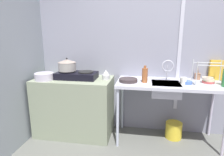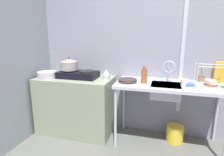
# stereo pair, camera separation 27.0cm
# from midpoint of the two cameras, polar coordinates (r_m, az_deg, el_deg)

# --- Properties ---
(wall_back) EXTENTS (4.48, 0.10, 2.50)m
(wall_back) POSITION_cam_midpoint_polar(r_m,az_deg,el_deg) (2.93, 11.64, 7.95)
(wall_back) COLOR gray
(wall_back) RESTS_ON ground
(wall_metal_strip) EXTENTS (0.05, 0.01, 2.00)m
(wall_metal_strip) POSITION_cam_midpoint_polar(r_m,az_deg,el_deg) (2.88, 17.00, 10.06)
(wall_metal_strip) COLOR silver
(counter_concrete) EXTENTS (1.11, 0.61, 0.86)m
(counter_concrete) POSITION_cam_midpoint_polar(r_m,az_deg,el_deg) (3.01, -13.55, -8.13)
(counter_concrete) COLOR gray
(counter_concrete) RESTS_ON ground
(counter_sink) EXTENTS (1.40, 0.61, 0.86)m
(counter_sink) POSITION_cam_midpoint_polar(r_m,az_deg,el_deg) (2.67, 13.75, -2.71)
(counter_sink) COLOR silver
(counter_sink) RESTS_ON ground
(stove) EXTENTS (0.58, 0.31, 0.11)m
(stove) POSITION_cam_midpoint_polar(r_m,az_deg,el_deg) (2.85, -13.08, 0.81)
(stove) COLOR black
(stove) RESTS_ON counter_concrete
(pot_on_left_burner) EXTENTS (0.26, 0.26, 0.19)m
(pot_on_left_burner) POSITION_cam_midpoint_polar(r_m,az_deg,el_deg) (2.88, -15.79, 3.69)
(pot_on_left_burner) COLOR gray
(pot_on_left_burner) RESTS_ON stove
(pot_beside_stove) EXTENTS (0.26, 0.26, 0.10)m
(pot_beside_stove) POSITION_cam_midpoint_polar(r_m,az_deg,el_deg) (2.91, -21.95, 0.40)
(pot_beside_stove) COLOR silver
(pot_beside_stove) RESTS_ON counter_concrete
(percolator) EXTENTS (0.11, 0.11, 0.14)m
(percolator) POSITION_cam_midpoint_polar(r_m,az_deg,el_deg) (2.73, -4.66, 0.93)
(percolator) COLOR silver
(percolator) RESTS_ON counter_concrete
(sink_basin) EXTENTS (0.37, 0.35, 0.17)m
(sink_basin) POSITION_cam_midpoint_polar(r_m,az_deg,el_deg) (2.63, 12.76, -3.27)
(sink_basin) COLOR silver
(sink_basin) RESTS_ON counter_sink
(faucet) EXTENTS (0.16, 0.09, 0.29)m
(faucet) POSITION_cam_midpoint_polar(r_m,az_deg,el_deg) (2.70, 13.44, 3.17)
(faucet) COLOR silver
(faucet) RESTS_ON counter_sink
(frying_pan) EXTENTS (0.25, 0.25, 0.04)m
(frying_pan) POSITION_cam_midpoint_polar(r_m,az_deg,el_deg) (2.60, 1.89, -0.68)
(frying_pan) COLOR #362C2E
(frying_pan) RESTS_ON counter_sink
(dish_rack) EXTENTS (0.37, 0.25, 0.30)m
(dish_rack) POSITION_cam_midpoint_polar(r_m,az_deg,el_deg) (2.73, 24.08, -0.67)
(dish_rack) COLOR #B5BBBF
(dish_rack) RESTS_ON counter_sink
(cup_by_rack) EXTENTS (0.08, 0.08, 0.09)m
(cup_by_rack) POSITION_cam_midpoint_polar(r_m,az_deg,el_deg) (2.61, 17.60, -0.80)
(cup_by_rack) COLOR white
(cup_by_rack) RESTS_ON counter_sink
(small_bowl_on_drainboard) EXTENTS (0.13, 0.13, 0.04)m
(small_bowl_on_drainboard) POSITION_cam_midpoint_polar(r_m,az_deg,el_deg) (2.64, 18.68, -1.29)
(small_bowl_on_drainboard) COLOR #476CB6
(small_bowl_on_drainboard) RESTS_ON counter_sink
(bottle_by_sink) EXTENTS (0.08, 0.08, 0.23)m
(bottle_by_sink) POSITION_cam_midpoint_polar(r_m,az_deg,el_deg) (2.57, 6.74, 0.84)
(bottle_by_sink) COLOR #9B572E
(bottle_by_sink) RESTS_ON counter_sink
(cereal_box) EXTENTS (0.17, 0.06, 0.28)m
(cereal_box) POSITION_cam_midpoint_polar(r_m,az_deg,el_deg) (2.99, 26.10, 2.10)
(cereal_box) COLOR gold
(cereal_box) RESTS_ON counter_sink
(utensil_jar) EXTENTS (0.08, 0.08, 0.24)m
(utensil_jar) POSITION_cam_midpoint_polar(r_m,az_deg,el_deg) (2.93, 21.57, 0.50)
(utensil_jar) COLOR #9C6F53
(utensil_jar) RESTS_ON counter_sink
(bucket_on_floor) EXTENTS (0.23, 0.23, 0.24)m
(bucket_on_floor) POSITION_cam_midpoint_polar(r_m,az_deg,el_deg) (3.01, 15.27, -14.72)
(bucket_on_floor) COLOR yellow
(bucket_on_floor) RESTS_ON ground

